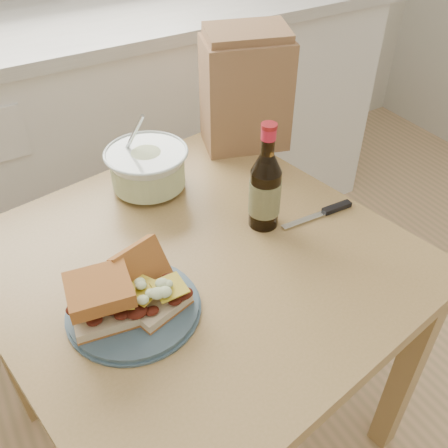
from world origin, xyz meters
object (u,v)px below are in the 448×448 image
dining_table (198,289)px  beer_bottle (265,189)px  paper_bag (246,94)px  coleslaw_bowl (148,170)px  plate (134,308)px

dining_table → beer_bottle: size_ratio=3.76×
beer_bottle → paper_bag: paper_bag is taller
dining_table → coleslaw_bowl: (0.02, 0.29, 0.16)m
plate → paper_bag: (0.53, 0.43, 0.14)m
beer_bottle → paper_bag: 0.38m
dining_table → beer_bottle: bearing=-3.6°
dining_table → plate: (-0.18, -0.07, 0.11)m
coleslaw_bowl → beer_bottle: bearing=-58.1°
dining_table → plate: 0.22m
plate → coleslaw_bowl: (0.20, 0.36, 0.05)m
plate → dining_table: bearing=22.5°
dining_table → beer_bottle: (0.19, 0.02, 0.20)m
plate → beer_bottle: 0.39m
plate → coleslaw_bowl: size_ratio=1.21×
dining_table → paper_bag: paper_bag is taller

